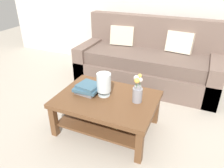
{
  "coord_description": "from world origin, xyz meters",
  "views": [
    {
      "loc": [
        0.89,
        -2.29,
        1.73
      ],
      "look_at": [
        0.01,
        -0.25,
        0.54
      ],
      "focal_mm": 34.5,
      "sensor_mm": 36.0,
      "label": 1
    }
  ],
  "objects_px": {
    "book_stack_main": "(87,88)",
    "flower_pitcher": "(137,91)",
    "couch": "(147,62)",
    "glass_hurricane_vase": "(104,83)",
    "coffee_table": "(107,106)"
  },
  "relations": [
    {
      "from": "couch",
      "to": "glass_hurricane_vase",
      "type": "height_order",
      "value": "couch"
    },
    {
      "from": "couch",
      "to": "flower_pitcher",
      "type": "relative_size",
      "value": 6.94
    },
    {
      "from": "glass_hurricane_vase",
      "to": "couch",
      "type": "bearing_deg",
      "value": 83.49
    },
    {
      "from": "couch",
      "to": "book_stack_main",
      "type": "height_order",
      "value": "couch"
    },
    {
      "from": "coffee_table",
      "to": "book_stack_main",
      "type": "bearing_deg",
      "value": 177.7
    },
    {
      "from": "coffee_table",
      "to": "flower_pitcher",
      "type": "xyz_separation_m",
      "value": [
        0.33,
        0.06,
        0.25
      ]
    },
    {
      "from": "book_stack_main",
      "to": "glass_hurricane_vase",
      "type": "height_order",
      "value": "glass_hurricane_vase"
    },
    {
      "from": "book_stack_main",
      "to": "glass_hurricane_vase",
      "type": "distance_m",
      "value": 0.23
    },
    {
      "from": "book_stack_main",
      "to": "flower_pitcher",
      "type": "relative_size",
      "value": 0.91
    },
    {
      "from": "book_stack_main",
      "to": "glass_hurricane_vase",
      "type": "bearing_deg",
      "value": 7.1
    },
    {
      "from": "coffee_table",
      "to": "book_stack_main",
      "type": "distance_m",
      "value": 0.31
    },
    {
      "from": "couch",
      "to": "glass_hurricane_vase",
      "type": "relative_size",
      "value": 8.27
    },
    {
      "from": "couch",
      "to": "coffee_table",
      "type": "relative_size",
      "value": 2.0
    },
    {
      "from": "couch",
      "to": "coffee_table",
      "type": "height_order",
      "value": "couch"
    },
    {
      "from": "flower_pitcher",
      "to": "book_stack_main",
      "type": "bearing_deg",
      "value": -175.2
    }
  ]
}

